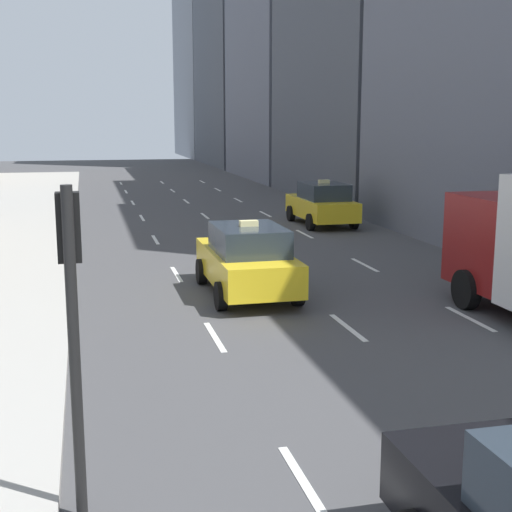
# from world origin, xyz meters

# --- Properties ---
(lane_markings) EXTENTS (5.72, 56.00, 0.01)m
(lane_markings) POSITION_xyz_m (2.60, 23.00, 0.01)
(lane_markings) COLOR white
(lane_markings) RESTS_ON ground
(taxi_lead) EXTENTS (2.02, 4.40, 1.87)m
(taxi_lead) POSITION_xyz_m (6.80, 28.12, 0.88)
(taxi_lead) COLOR yellow
(taxi_lead) RESTS_ON ground
(taxi_second) EXTENTS (2.02, 4.40, 1.87)m
(taxi_second) POSITION_xyz_m (1.20, 17.27, 0.88)
(taxi_second) COLOR yellow
(taxi_second) RESTS_ON ground
(traffic_light_pole) EXTENTS (0.24, 0.42, 3.60)m
(traffic_light_pole) POSITION_xyz_m (-2.75, 7.97, 2.41)
(traffic_light_pole) COLOR black
(traffic_light_pole) RESTS_ON ground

